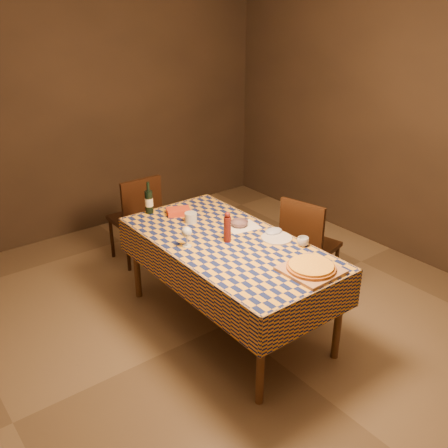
# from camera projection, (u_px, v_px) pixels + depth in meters

# --- Properties ---
(room) EXTENTS (5.00, 5.10, 2.70)m
(room) POSITION_uv_depth(u_px,v_px,m) (228.00, 170.00, 3.62)
(room) COLOR brown
(room) RESTS_ON ground
(dining_table) EXTENTS (0.94, 1.84, 0.77)m
(dining_table) POSITION_uv_depth(u_px,v_px,m) (228.00, 250.00, 3.90)
(dining_table) COLOR brown
(dining_table) RESTS_ON ground
(cutting_board) EXTENTS (0.37, 0.37, 0.02)m
(cutting_board) POSITION_uv_depth(u_px,v_px,m) (311.00, 270.00, 3.43)
(cutting_board) COLOR #AD7A51
(cutting_board) RESTS_ON dining_table
(pizza) EXTENTS (0.39, 0.39, 0.03)m
(pizza) POSITION_uv_depth(u_px,v_px,m) (311.00, 267.00, 3.42)
(pizza) COLOR #A3581B
(pizza) RESTS_ON cutting_board
(pepper_mill) EXTENTS (0.07, 0.07, 0.25)m
(pepper_mill) POSITION_uv_depth(u_px,v_px,m) (227.00, 228.00, 3.82)
(pepper_mill) COLOR #4D1411
(pepper_mill) RESTS_ON dining_table
(bowl) EXTENTS (0.17, 0.17, 0.05)m
(bowl) POSITION_uv_depth(u_px,v_px,m) (239.00, 224.00, 4.11)
(bowl) COLOR #604851
(bowl) RESTS_ON dining_table
(wine_glass) EXTENTS (0.09, 0.09, 0.16)m
(wine_glass) POSITION_uv_depth(u_px,v_px,m) (187.00, 233.00, 3.74)
(wine_glass) COLOR silver
(wine_glass) RESTS_ON dining_table
(wine_bottle) EXTENTS (0.07, 0.07, 0.28)m
(wine_bottle) POSITION_uv_depth(u_px,v_px,m) (149.00, 201.00, 4.33)
(wine_bottle) COLOR black
(wine_bottle) RESTS_ON dining_table
(deli_tub) EXTENTS (0.14, 0.14, 0.09)m
(deli_tub) POSITION_uv_depth(u_px,v_px,m) (191.00, 218.00, 4.17)
(deli_tub) COLOR silver
(deli_tub) RESTS_ON dining_table
(takeout_container) EXTENTS (0.24, 0.21, 0.05)m
(takeout_container) POSITION_uv_depth(u_px,v_px,m) (179.00, 212.00, 4.34)
(takeout_container) COLOR red
(takeout_container) RESTS_ON dining_table
(white_plate) EXTENTS (0.29, 0.29, 0.01)m
(white_plate) POSITION_uv_depth(u_px,v_px,m) (277.00, 238.00, 3.90)
(white_plate) COLOR silver
(white_plate) RESTS_ON dining_table
(tumbler) EXTENTS (0.10, 0.10, 0.07)m
(tumbler) POSITION_uv_depth(u_px,v_px,m) (303.00, 242.00, 3.78)
(tumbler) COLOR silver
(tumbler) RESTS_ON dining_table
(flour_patch) EXTENTS (0.29, 0.24, 0.00)m
(flour_patch) POSITION_uv_depth(u_px,v_px,m) (242.00, 227.00, 4.11)
(flour_patch) COLOR white
(flour_patch) RESTS_ON dining_table
(flour_bag) EXTENTS (0.18, 0.16, 0.04)m
(flour_bag) POSITION_uv_depth(u_px,v_px,m) (274.00, 231.00, 3.98)
(flour_bag) COLOR #A8B5D7
(flour_bag) RESTS_ON dining_table
(chair_far) EXTENTS (0.42, 0.43, 0.93)m
(chair_far) POSITION_uv_depth(u_px,v_px,m) (137.00, 215.00, 4.95)
(chair_far) COLOR black
(chair_far) RESTS_ON ground
(chair_right) EXTENTS (0.51, 0.51, 0.93)m
(chair_right) POSITION_uv_depth(u_px,v_px,m) (307.00, 242.00, 4.41)
(chair_right) COLOR black
(chair_right) RESTS_ON ground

